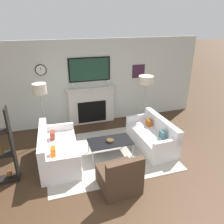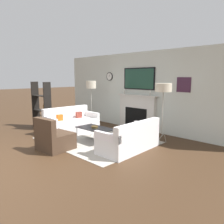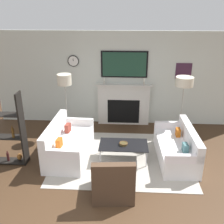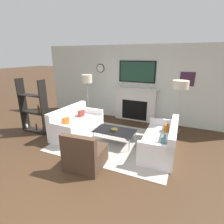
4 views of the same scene
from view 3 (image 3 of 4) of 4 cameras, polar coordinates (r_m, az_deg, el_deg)
The scene contains 10 objects.
fireplace_wall at distance 7.63m, azimuth 2.63°, elevation 6.28°, with size 7.54×0.28×2.70m.
area_rug at distance 6.29m, azimuth 2.17°, elevation -9.78°, with size 3.15×2.46×0.01m.
couch_left at distance 6.28m, azimuth -9.59°, elevation -7.04°, with size 0.93×1.73×0.84m.
couch_right at distance 6.26m, azimuth 14.03°, elevation -7.72°, with size 0.83×1.71×0.77m.
armchair at distance 5.05m, azimuth 0.22°, elevation -15.08°, with size 0.82×0.82×0.85m.
coffee_table at distance 6.02m, azimuth 2.53°, elevation -7.27°, with size 1.10×0.62×0.39m.
decorative_bowl at distance 5.98m, azimuth 2.52°, elevation -6.89°, with size 0.19×0.19×0.06m.
floor_lamp_left at distance 6.86m, azimuth -10.32°, elevation 6.74°, with size 0.36×0.36×1.72m.
floor_lamp_right at distance 6.83m, azimuth 15.49°, elevation 6.24°, with size 0.45×0.45×1.69m.
shelf_unit at distance 6.23m, azimuth -22.56°, elevation -4.28°, with size 0.94×0.28×1.68m.
Camera 3 is at (0.06, -2.76, 3.35)m, focal length 42.00 mm.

